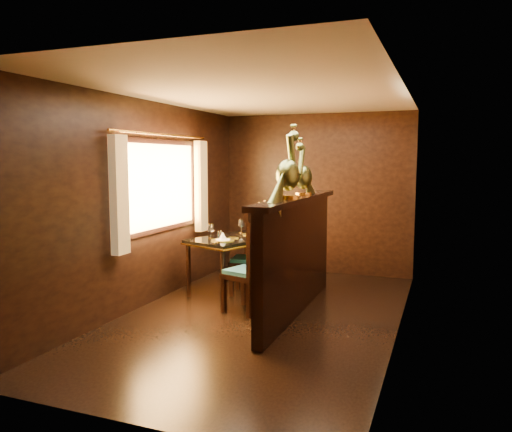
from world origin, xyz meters
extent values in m
plane|color=black|center=(0.00, 0.00, 0.00)|extent=(5.00, 5.00, 0.00)
cube|color=black|center=(0.00, 2.50, 1.25)|extent=(3.00, 0.04, 2.50)
cube|color=black|center=(0.00, -2.50, 1.25)|extent=(3.00, 0.04, 2.50)
cube|color=black|center=(-1.50, 0.00, 1.25)|extent=(0.04, 5.00, 2.50)
cube|color=black|center=(1.50, 0.00, 1.25)|extent=(0.04, 5.00, 2.50)
cube|color=beige|center=(0.00, 0.00, 2.50)|extent=(3.00, 5.00, 0.04)
cube|color=#FFC672|center=(-1.50, 0.30, 1.45)|extent=(0.01, 1.70, 1.05)
cube|color=gold|center=(-1.40, -0.67, 1.40)|extent=(0.10, 0.22, 1.30)
cube|color=gold|center=(-1.40, 1.27, 1.40)|extent=(0.10, 0.22, 1.30)
cylinder|color=gold|center=(-1.42, 0.30, 2.10)|extent=(0.03, 2.20, 0.03)
cube|color=black|center=(0.33, 0.30, 0.65)|extent=(0.12, 2.60, 1.30)
cube|color=#333117|center=(0.26, 0.30, 0.70)|extent=(0.02, 2.20, 0.95)
cube|color=black|center=(0.33, 0.30, 1.33)|extent=(0.26, 2.70, 0.06)
cube|color=black|center=(-0.70, 0.89, 0.73)|extent=(1.13, 1.43, 0.04)
cube|color=gold|center=(-0.70, 0.89, 0.70)|extent=(1.15, 1.46, 0.02)
cylinder|color=black|center=(-1.19, 0.47, 0.34)|extent=(0.06, 0.06, 0.69)
cylinder|color=black|center=(-0.59, 0.26, 0.34)|extent=(0.06, 0.06, 0.69)
cylinder|color=black|center=(-0.81, 1.53, 0.34)|extent=(0.06, 0.06, 0.69)
cylinder|color=black|center=(-0.21, 1.32, 0.34)|extent=(0.06, 0.06, 0.69)
cylinder|color=gold|center=(-0.74, 0.57, 0.76)|extent=(0.30, 0.30, 0.01)
cone|color=white|center=(-0.74, 0.57, 0.81)|extent=(0.11, 0.11, 0.10)
cylinder|color=gold|center=(-0.56, 1.18, 0.76)|extent=(0.30, 0.30, 0.01)
cone|color=white|center=(-0.56, 1.18, 0.81)|extent=(0.11, 0.11, 0.10)
cylinder|color=silver|center=(-0.98, 0.95, 0.78)|extent=(0.03, 0.03, 0.06)
cylinder|color=silver|center=(-0.98, 1.03, 0.78)|extent=(0.03, 0.03, 0.06)
cube|color=black|center=(-0.24, 0.13, 0.43)|extent=(0.57, 0.57, 0.06)
cube|color=#165265|center=(-0.24, 0.13, 0.48)|extent=(0.51, 0.51, 0.05)
cube|color=#165265|center=(-0.05, 0.07, 0.81)|extent=(0.13, 0.35, 0.58)
cube|color=black|center=(-0.47, 0.00, 0.20)|extent=(0.05, 0.05, 0.40)
cube|color=black|center=(-0.11, -0.10, 0.20)|extent=(0.05, 0.05, 0.40)
cube|color=black|center=(-0.36, 0.36, 0.20)|extent=(0.05, 0.05, 0.40)
cube|color=black|center=(0.00, 0.26, 0.20)|extent=(0.05, 0.05, 0.40)
sphere|color=gold|center=(-0.10, -0.11, 1.25)|extent=(0.07, 0.07, 0.07)
sphere|color=gold|center=(0.01, 0.25, 1.25)|extent=(0.07, 0.07, 0.07)
cube|color=black|center=(-0.51, 0.87, 0.42)|extent=(0.51, 0.51, 0.06)
cube|color=#165265|center=(-0.51, 0.87, 0.47)|extent=(0.46, 0.46, 0.05)
cube|color=#165265|center=(-0.32, 0.91, 0.79)|extent=(0.09, 0.35, 0.56)
cube|color=black|center=(-0.66, 0.67, 0.20)|extent=(0.05, 0.05, 0.39)
cube|color=black|center=(-0.30, 0.73, 0.20)|extent=(0.05, 0.05, 0.39)
cube|color=black|center=(-0.72, 1.02, 0.20)|extent=(0.05, 0.05, 0.39)
cube|color=black|center=(-0.36, 1.08, 0.20)|extent=(0.05, 0.05, 0.39)
sphere|color=gold|center=(-0.30, 0.73, 1.22)|extent=(0.07, 0.07, 0.07)
sphere|color=gold|center=(-0.35, 1.09, 1.22)|extent=(0.07, 0.07, 0.07)
camera|label=1|loc=(1.91, -5.19, 1.78)|focal=35.00mm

